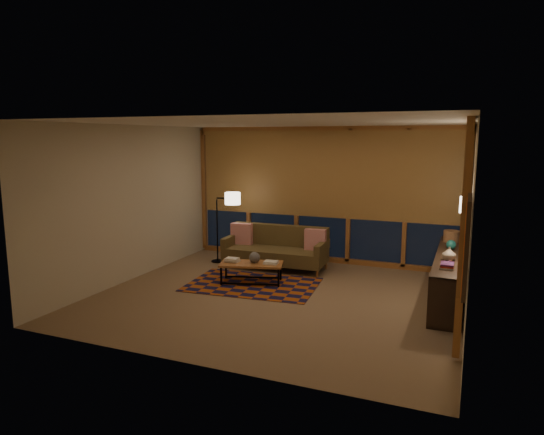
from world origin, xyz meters
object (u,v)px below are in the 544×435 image
at_px(coffee_table, 252,273).
at_px(sofa, 275,248).
at_px(floor_lamp, 217,227).
at_px(bookshelf, 449,276).

bearing_deg(coffee_table, sofa, 72.46).
bearing_deg(floor_lamp, coffee_table, -52.29).
xyz_separation_m(coffee_table, floor_lamp, (-1.25, 1.08, 0.54)).
relative_size(coffee_table, bookshelf, 0.38).
relative_size(sofa, coffee_table, 1.81).
bearing_deg(coffee_table, bookshelf, -8.36).
height_order(floor_lamp, bookshelf, floor_lamp).
relative_size(sofa, floor_lamp, 1.35).
height_order(sofa, floor_lamp, floor_lamp).
xyz_separation_m(sofa, floor_lamp, (-1.27, 0.04, 0.32)).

